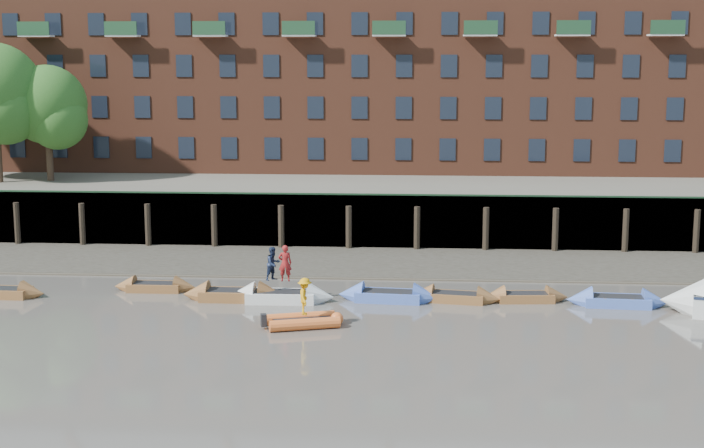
# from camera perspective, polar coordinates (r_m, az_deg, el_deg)

# --- Properties ---
(ground) EXTENTS (220.00, 220.00, 0.00)m
(ground) POSITION_cam_1_polar(r_m,az_deg,el_deg) (36.52, 0.50, -8.16)
(ground) COLOR #5C564F
(ground) RESTS_ON ground
(foreshore) EXTENTS (110.00, 8.00, 0.50)m
(foreshore) POSITION_cam_1_polar(r_m,az_deg,el_deg) (53.92, 1.65, -2.30)
(foreshore) COLOR #3D382F
(foreshore) RESTS_ON ground
(mud_band) EXTENTS (110.00, 1.60, 0.10)m
(mud_band) POSITION_cam_1_polar(r_m,az_deg,el_deg) (50.60, 1.49, -3.09)
(mud_band) COLOR #4C4336
(mud_band) RESTS_ON ground
(river_wall) EXTENTS (110.00, 1.23, 3.30)m
(river_wall) POSITION_cam_1_polar(r_m,az_deg,el_deg) (57.92, 1.83, 0.15)
(river_wall) COLOR #2D2A26
(river_wall) RESTS_ON ground
(bank_terrace) EXTENTS (110.00, 28.00, 3.20)m
(bank_terrace) POSITION_cam_1_polar(r_m,az_deg,el_deg) (71.38, 2.23, 1.96)
(bank_terrace) COLOR #5E594D
(bank_terrace) RESTS_ON ground
(apartment_terrace) EXTENTS (80.60, 15.56, 20.98)m
(apartment_terrace) POSITION_cam_1_polar(r_m,az_deg,el_deg) (71.74, 2.32, 10.99)
(apartment_terrace) COLOR brown
(apartment_terrace) RESTS_ON bank_terrace
(rowboat_0) EXTENTS (4.30, 1.40, 1.24)m
(rowboat_0) POSITION_cam_1_polar(r_m,az_deg,el_deg) (49.26, -19.76, -3.76)
(rowboat_0) COLOR brown
(rowboat_0) RESTS_ON ground
(rowboat_1) EXTENTS (4.00, 1.17, 1.16)m
(rowboat_1) POSITION_cam_1_polar(r_m,az_deg,el_deg) (48.50, -11.39, -3.60)
(rowboat_1) COLOR brown
(rowboat_1) RESTS_ON ground
(rowboat_2) EXTENTS (4.81, 1.41, 1.40)m
(rowboat_2) POSITION_cam_1_polar(r_m,az_deg,el_deg) (46.10, -6.89, -4.12)
(rowboat_2) COLOR brown
(rowboat_2) RESTS_ON ground
(rowboat_3) EXTENTS (4.95, 1.51, 1.43)m
(rowboat_3) POSITION_cam_1_polar(r_m,az_deg,el_deg) (45.57, -4.15, -4.23)
(rowboat_3) COLOR silver
(rowboat_3) RESTS_ON ground
(rowboat_4) EXTENTS (4.80, 1.77, 1.36)m
(rowboat_4) POSITION_cam_1_polar(r_m,az_deg,el_deg) (45.64, 2.13, -4.20)
(rowboat_4) COLOR #4765C0
(rowboat_4) RESTS_ON ground
(rowboat_5) EXTENTS (4.27, 1.82, 1.20)m
(rowboat_5) POSITION_cam_1_polar(r_m,az_deg,el_deg) (45.76, 6.03, -4.25)
(rowboat_5) COLOR brown
(rowboat_5) RESTS_ON ground
(rowboat_6) EXTENTS (4.04, 1.47, 1.15)m
(rowboat_6) POSITION_cam_1_polar(r_m,az_deg,el_deg) (46.25, 10.06, -4.21)
(rowboat_6) COLOR brown
(rowboat_6) RESTS_ON ground
(rowboat_7) EXTENTS (4.60, 1.63, 1.31)m
(rowboat_7) POSITION_cam_1_polar(r_m,az_deg,el_deg) (46.31, 15.17, -4.35)
(rowboat_7) COLOR #4765C0
(rowboat_7) RESTS_ON ground
(rib_tender) EXTENTS (3.34, 2.35, 0.56)m
(rib_tender) POSITION_cam_1_polar(r_m,az_deg,el_deg) (41.43, -2.71, -5.64)
(rib_tender) COLOR orange
(rib_tender) RESTS_ON ground
(person_rower_a) EXTENTS (0.67, 0.49, 1.70)m
(person_rower_a) POSITION_cam_1_polar(r_m,az_deg,el_deg) (45.29, -3.92, -2.29)
(person_rower_a) COLOR maroon
(person_rower_a) RESTS_ON rowboat_3
(person_rower_b) EXTENTS (0.96, 0.97, 1.58)m
(person_rower_b) POSITION_cam_1_polar(r_m,az_deg,el_deg) (45.51, -4.61, -2.31)
(person_rower_b) COLOR #19233F
(person_rower_b) RESTS_ON rowboat_3
(person_rib_crew) EXTENTS (0.68, 1.07, 1.57)m
(person_rib_crew) POSITION_cam_1_polar(r_m,az_deg,el_deg) (41.13, -2.76, -4.23)
(person_rib_crew) COLOR orange
(person_rib_crew) RESTS_ON rib_tender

